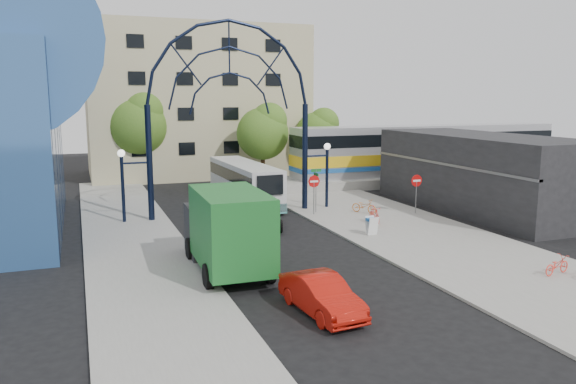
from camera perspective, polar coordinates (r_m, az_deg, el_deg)
name	(u,v)px	position (r m, az deg, el deg)	size (l,w,h in m)	color
ground	(322,282)	(23.10, 3.43, -9.16)	(120.00, 120.00, 0.00)	black
sidewalk_east	(431,240)	(30.26, 14.29, -4.79)	(8.00, 56.00, 0.12)	gray
plaza_west	(141,258)	(27.09, -14.70, -6.50)	(5.00, 50.00, 0.12)	gray
gateway_arch	(230,79)	(35.14, -5.94, 11.40)	(13.64, 0.44, 12.10)	black
stop_sign	(314,185)	(35.21, 2.66, 0.72)	(0.80, 0.07, 2.50)	slate
do_not_enter_sign	(416,185)	(36.41, 12.92, 0.75)	(0.76, 0.07, 2.48)	slate
street_name_sign	(316,181)	(35.89, 2.87, 1.11)	(0.70, 0.70, 2.80)	slate
sandwich_board	(372,223)	(30.48, 8.51, -3.17)	(0.55, 0.61, 0.99)	white
commercial_block_east	(481,173)	(39.30, 19.05, 1.87)	(6.00, 16.00, 5.00)	black
apartment_block	(195,102)	(56.01, -9.45, 9.04)	(20.00, 12.10, 14.00)	#C1B386
train_platform	(426,177)	(51.46, 13.87, 1.47)	(32.00, 5.00, 0.80)	gray
train_car	(427,149)	(51.18, 13.99, 4.24)	(25.10, 3.05, 4.20)	#B7B7BC
tree_north_a	(264,131)	(48.38, -2.42, 6.25)	(4.48, 4.48, 7.00)	#382314
tree_north_b	(139,123)	(50.19, -14.89, 6.81)	(5.12, 5.12, 8.00)	#382314
tree_north_c	(319,132)	(52.41, 3.16, 6.14)	(4.16, 4.16, 6.50)	#382314
city_bus	(244,182)	(39.69, -4.44, 0.98)	(2.69, 10.50, 2.86)	silver
green_truck	(226,230)	(24.32, -6.31, -3.81)	(2.95, 7.24, 3.61)	black
black_suv	(264,218)	(32.15, -2.43, -2.70)	(1.92, 4.16, 1.16)	black
red_sedan	(321,295)	(19.77, 3.41, -10.38)	(1.43, 4.09, 1.35)	#B8140B
bike_near_a	(364,206)	(36.17, 7.74, -1.42)	(0.59, 1.69, 0.89)	orange
bike_near_b	(374,215)	(33.29, 8.77, -2.30)	(0.47, 1.68, 1.01)	red
bike_far_a	(557,265)	(26.10, 25.65, -6.71)	(0.53, 1.51, 0.79)	#FB4132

